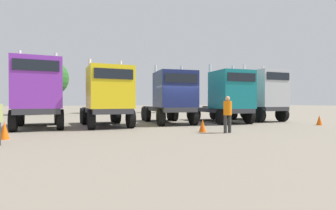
{
  "coord_description": "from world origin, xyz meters",
  "views": [
    {
      "loc": [
        -6.94,
        -14.82,
        1.51
      ],
      "look_at": [
        0.21,
        2.16,
        1.3
      ],
      "focal_mm": 27.86,
      "sensor_mm": 36.0,
      "label": 1
    }
  ],
  "objects_px": {
    "semi_truck_yellow": "(108,96)",
    "traffic_cone_near": "(203,126)",
    "visitor_in_hivis": "(228,112)",
    "semi_truck_purple": "(38,93)",
    "semi_truck_teal": "(226,97)",
    "traffic_cone_far": "(4,130)",
    "semi_truck_silver": "(261,95)",
    "semi_truck_navy": "(172,97)",
    "traffic_cone_mid": "(319,120)"
  },
  "relations": [
    {
      "from": "semi_truck_yellow",
      "to": "visitor_in_hivis",
      "type": "height_order",
      "value": "semi_truck_yellow"
    },
    {
      "from": "semi_truck_purple",
      "to": "semi_truck_navy",
      "type": "distance_m",
      "value": 8.19
    },
    {
      "from": "semi_truck_silver",
      "to": "visitor_in_hivis",
      "type": "distance_m",
      "value": 9.12
    },
    {
      "from": "semi_truck_yellow",
      "to": "semi_truck_teal",
      "type": "xyz_separation_m",
      "value": [
        8.38,
        -0.25,
        0.02
      ]
    },
    {
      "from": "semi_truck_yellow",
      "to": "semi_truck_navy",
      "type": "distance_m",
      "value": 4.42
    },
    {
      "from": "semi_truck_teal",
      "to": "traffic_cone_near",
      "type": "distance_m",
      "value": 6.34
    },
    {
      "from": "semi_truck_silver",
      "to": "traffic_cone_near",
      "type": "bearing_deg",
      "value": -58.35
    },
    {
      "from": "semi_truck_navy",
      "to": "semi_truck_purple",
      "type": "bearing_deg",
      "value": -83.58
    },
    {
      "from": "semi_truck_silver",
      "to": "traffic_cone_near",
      "type": "distance_m",
      "value": 9.54
    },
    {
      "from": "traffic_cone_far",
      "to": "traffic_cone_near",
      "type": "bearing_deg",
      "value": -5.69
    },
    {
      "from": "semi_truck_purple",
      "to": "traffic_cone_near",
      "type": "relative_size",
      "value": 9.18
    },
    {
      "from": "semi_truck_yellow",
      "to": "traffic_cone_far",
      "type": "bearing_deg",
      "value": -53.21
    },
    {
      "from": "semi_truck_navy",
      "to": "visitor_in_hivis",
      "type": "xyz_separation_m",
      "value": [
        0.46,
        -5.75,
        -0.81
      ]
    },
    {
      "from": "semi_truck_navy",
      "to": "traffic_cone_mid",
      "type": "distance_m",
      "value": 9.78
    },
    {
      "from": "semi_truck_navy",
      "to": "semi_truck_silver",
      "type": "distance_m",
      "value": 7.64
    },
    {
      "from": "semi_truck_purple",
      "to": "semi_truck_teal",
      "type": "relative_size",
      "value": 0.93
    },
    {
      "from": "semi_truck_silver",
      "to": "semi_truck_navy",
      "type": "bearing_deg",
      "value": -90.25
    },
    {
      "from": "semi_truck_teal",
      "to": "semi_truck_navy",
      "type": "bearing_deg",
      "value": -95.88
    },
    {
      "from": "semi_truck_purple",
      "to": "traffic_cone_mid",
      "type": "relative_size",
      "value": 9.15
    },
    {
      "from": "semi_truck_yellow",
      "to": "semi_truck_teal",
      "type": "bearing_deg",
      "value": 87.8
    },
    {
      "from": "semi_truck_navy",
      "to": "semi_truck_teal",
      "type": "bearing_deg",
      "value": 86.03
    },
    {
      "from": "semi_truck_purple",
      "to": "semi_truck_teal",
      "type": "distance_m",
      "value": 12.2
    },
    {
      "from": "semi_truck_yellow",
      "to": "traffic_cone_far",
      "type": "relative_size",
      "value": 8.19
    },
    {
      "from": "semi_truck_teal",
      "to": "traffic_cone_near",
      "type": "bearing_deg",
      "value": -42.16
    },
    {
      "from": "traffic_cone_mid",
      "to": "traffic_cone_far",
      "type": "bearing_deg",
      "value": 178.61
    },
    {
      "from": "visitor_in_hivis",
      "to": "traffic_cone_mid",
      "type": "height_order",
      "value": "visitor_in_hivis"
    },
    {
      "from": "semi_truck_navy",
      "to": "visitor_in_hivis",
      "type": "relative_size",
      "value": 3.72
    },
    {
      "from": "semi_truck_navy",
      "to": "semi_truck_silver",
      "type": "relative_size",
      "value": 1.16
    },
    {
      "from": "semi_truck_purple",
      "to": "semi_truck_teal",
      "type": "xyz_separation_m",
      "value": [
        12.18,
        -0.7,
        -0.14
      ]
    },
    {
      "from": "semi_truck_teal",
      "to": "traffic_cone_near",
      "type": "xyz_separation_m",
      "value": [
        -4.46,
        -4.23,
        -1.56
      ]
    },
    {
      "from": "semi_truck_teal",
      "to": "semi_truck_silver",
      "type": "distance_m",
      "value": 3.68
    },
    {
      "from": "semi_truck_navy",
      "to": "traffic_cone_near",
      "type": "height_order",
      "value": "semi_truck_navy"
    },
    {
      "from": "traffic_cone_near",
      "to": "semi_truck_teal",
      "type": "bearing_deg",
      "value": 43.49
    },
    {
      "from": "semi_truck_navy",
      "to": "traffic_cone_near",
      "type": "bearing_deg",
      "value": 0.84
    },
    {
      "from": "semi_truck_teal",
      "to": "traffic_cone_far",
      "type": "relative_size",
      "value": 8.77
    },
    {
      "from": "semi_truck_purple",
      "to": "traffic_cone_near",
      "type": "height_order",
      "value": "semi_truck_purple"
    },
    {
      "from": "semi_truck_purple",
      "to": "traffic_cone_mid",
      "type": "distance_m",
      "value": 17.4
    },
    {
      "from": "semi_truck_navy",
      "to": "traffic_cone_mid",
      "type": "xyz_separation_m",
      "value": [
        8.54,
        -4.51,
        -1.52
      ]
    },
    {
      "from": "semi_truck_purple",
      "to": "semi_truck_teal",
      "type": "height_order",
      "value": "semi_truck_purple"
    },
    {
      "from": "semi_truck_yellow",
      "to": "traffic_cone_near",
      "type": "bearing_deg",
      "value": 40.76
    },
    {
      "from": "traffic_cone_mid",
      "to": "visitor_in_hivis",
      "type": "bearing_deg",
      "value": -171.27
    },
    {
      "from": "semi_truck_yellow",
      "to": "semi_truck_teal",
      "type": "height_order",
      "value": "semi_truck_teal"
    },
    {
      "from": "visitor_in_hivis",
      "to": "semi_truck_purple",
      "type": "bearing_deg",
      "value": -131.74
    },
    {
      "from": "semi_truck_teal",
      "to": "semi_truck_silver",
      "type": "height_order",
      "value": "semi_truck_silver"
    },
    {
      "from": "semi_truck_navy",
      "to": "visitor_in_hivis",
      "type": "bearing_deg",
      "value": 10.81
    },
    {
      "from": "semi_truck_teal",
      "to": "semi_truck_yellow",
      "type": "bearing_deg",
      "value": -87.34
    },
    {
      "from": "semi_truck_purple",
      "to": "traffic_cone_near",
      "type": "xyz_separation_m",
      "value": [
        7.72,
        -4.93,
        -1.71
      ]
    },
    {
      "from": "semi_truck_yellow",
      "to": "traffic_cone_near",
      "type": "distance_m",
      "value": 6.15
    },
    {
      "from": "semi_truck_silver",
      "to": "traffic_cone_far",
      "type": "distance_m",
      "value": 17.29
    },
    {
      "from": "visitor_in_hivis",
      "to": "traffic_cone_near",
      "type": "bearing_deg",
      "value": -139.19
    }
  ]
}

